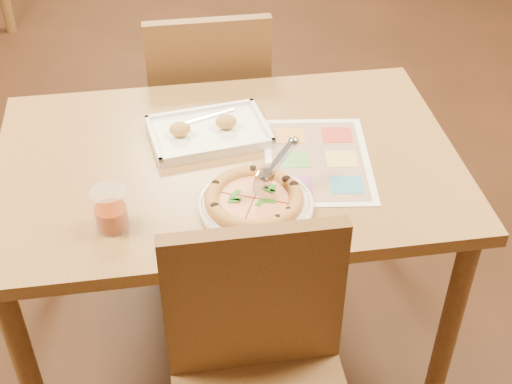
{
  "coord_description": "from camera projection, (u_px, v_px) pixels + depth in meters",
  "views": [
    {
      "loc": [
        -0.16,
        -1.61,
        1.91
      ],
      "look_at": [
        0.05,
        -0.22,
        0.77
      ],
      "focal_mm": 50.0,
      "sensor_mm": 36.0,
      "label": 1
    }
  ],
  "objects": [
    {
      "name": "dining_table",
      "position": [
        228.0,
        182.0,
        2.06
      ],
      "size": [
        1.3,
        0.85,
        0.72
      ],
      "color": "#92613A",
      "rests_on": "ground"
    },
    {
      "name": "appetizer_tray",
      "position": [
        208.0,
        132.0,
        2.08
      ],
      "size": [
        0.37,
        0.28,
        0.06
      ],
      "rotation": [
        0.0,
        0.0,
        0.14
      ],
      "color": "white",
      "rests_on": "dining_table"
    },
    {
      "name": "chair_far",
      "position": [
        209.0,
        95.0,
        2.57
      ],
      "size": [
        0.42,
        0.42,
        0.47
      ],
      "rotation": [
        0.0,
        0.0,
        3.14
      ],
      "color": "brown",
      "rests_on": "ground"
    },
    {
      "name": "pizza_cutter",
      "position": [
        274.0,
        167.0,
        1.82
      ],
      "size": [
        0.13,
        0.13,
        0.1
      ],
      "rotation": [
        0.0,
        0.0,
        0.76
      ],
      "color": "silver",
      "rests_on": "pizza"
    },
    {
      "name": "chair_near",
      "position": [
        260.0,
        364.0,
        1.64
      ],
      "size": [
        0.42,
        0.42,
        0.47
      ],
      "color": "brown",
      "rests_on": "ground"
    },
    {
      "name": "pizza",
      "position": [
        254.0,
        199.0,
        1.82
      ],
      "size": [
        0.26,
        0.26,
        0.04
      ],
      "rotation": [
        0.0,
        0.0,
        -0.41
      ],
      "color": "#CD8E46",
      "rests_on": "plate"
    },
    {
      "name": "glass_tumbler",
      "position": [
        111.0,
        212.0,
        1.75
      ],
      "size": [
        0.09,
        0.09,
        0.11
      ],
      "rotation": [
        0.0,
        0.0,
        -0.2
      ],
      "color": "maroon",
      "rests_on": "dining_table"
    },
    {
      "name": "menu",
      "position": [
        317.0,
        160.0,
        2.0
      ],
      "size": [
        0.34,
        0.44,
        0.0
      ],
      "primitive_type": "cube",
      "rotation": [
        0.0,
        0.0,
        -0.13
      ],
      "color": "white",
      "rests_on": "dining_table"
    },
    {
      "name": "plate",
      "position": [
        256.0,
        205.0,
        1.84
      ],
      "size": [
        0.38,
        0.38,
        0.02
      ],
      "primitive_type": "cylinder",
      "rotation": [
        0.0,
        0.0,
        0.36
      ],
      "color": "white",
      "rests_on": "dining_table"
    }
  ]
}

